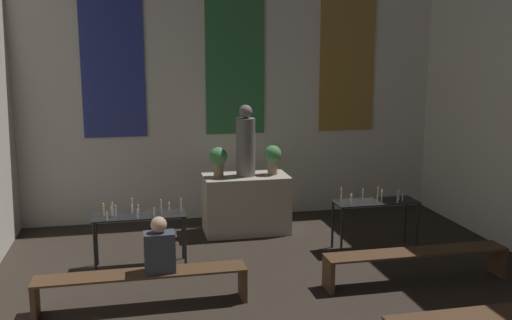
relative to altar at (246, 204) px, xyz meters
name	(u,v)px	position (x,y,z in m)	size (l,w,h in m)	color
wall_back	(234,83)	(0.00, 1.03, 1.95)	(7.71, 0.16, 4.81)	silver
altar	(246,204)	(0.00, 0.00, 0.00)	(1.40, 0.76, 0.97)	#ADA38E
statue	(246,144)	(0.00, 0.00, 1.02)	(0.31, 0.31, 1.17)	slate
flower_vase_left	(218,159)	(-0.46, 0.00, 0.78)	(0.29, 0.29, 0.49)	#937A5B
flower_vase_right	(273,157)	(0.46, 0.00, 0.78)	(0.29, 0.29, 0.49)	#937A5B
candle_rack_left	(140,221)	(-1.76, -1.27, 0.18)	(1.27, 0.45, 0.96)	black
candle_rack_right	(375,207)	(1.75, -1.27, 0.18)	(1.27, 0.45, 0.96)	black
pew_back_left	(142,281)	(-1.76, -2.59, -0.15)	(2.47, 0.36, 0.43)	#4C331E
pew_back_right	(416,258)	(1.76, -2.59, -0.15)	(2.47, 0.36, 0.43)	#4C331E
person_seated	(159,248)	(-1.54, -2.59, 0.24)	(0.36, 0.24, 0.67)	#383D47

